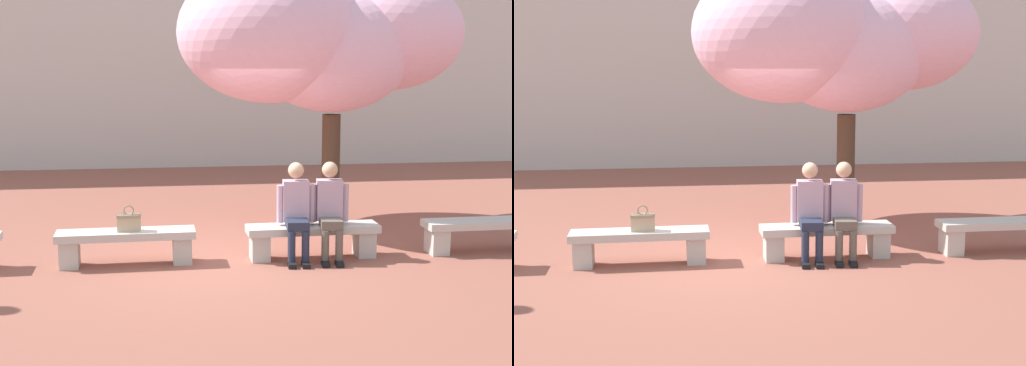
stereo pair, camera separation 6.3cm
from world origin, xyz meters
TOP-DOWN VIEW (x-y plane):
  - ground_plane at (0.00, 0.00)m, footprint 100.00×100.00m
  - building_facade at (0.00, 10.71)m, footprint 28.00×4.00m
  - stone_bench_near_west at (-1.23, 0.00)m, footprint 1.78×0.45m
  - stone_bench_center at (1.23, 0.00)m, footprint 1.78×0.45m
  - stone_bench_near_east at (3.68, 0.00)m, footprint 1.78×0.45m
  - person_seated_left at (0.99, -0.05)m, footprint 0.51×0.70m
  - person_seated_right at (1.45, -0.05)m, footprint 0.51×0.71m
  - handbag at (-1.18, -0.03)m, footprint 0.30×0.15m
  - cherry_tree_main at (1.72, 2.14)m, footprint 4.62×3.01m

SIDE VIEW (x-z plane):
  - ground_plane at x=0.00m, z-range 0.00..0.00m
  - stone_bench_near_west at x=-1.23m, z-range 0.08..0.53m
  - stone_bench_center at x=1.23m, z-range 0.08..0.53m
  - stone_bench_near_east at x=3.68m, z-range 0.08..0.53m
  - handbag at x=-1.18m, z-range 0.41..0.75m
  - person_seated_left at x=0.99m, z-range 0.05..1.34m
  - person_seated_right at x=1.45m, z-range 0.05..1.34m
  - cherry_tree_main at x=1.72m, z-range 0.89..5.04m
  - building_facade at x=0.00m, z-range 0.00..7.91m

